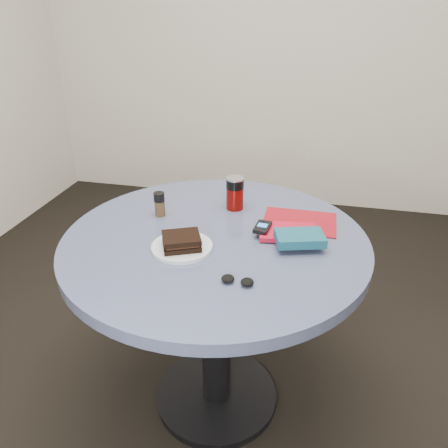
% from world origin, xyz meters
% --- Properties ---
extents(ground, '(4.00, 4.00, 0.00)m').
position_xyz_m(ground, '(0.00, 0.00, 0.00)').
color(ground, black).
rests_on(ground, ground).
extents(table, '(1.00, 1.00, 0.75)m').
position_xyz_m(table, '(0.00, 0.00, 0.59)').
color(table, black).
rests_on(table, ground).
extents(plate, '(0.24, 0.24, 0.01)m').
position_xyz_m(plate, '(-0.08, -0.10, 0.76)').
color(plate, silver).
rests_on(plate, table).
extents(sandwich, '(0.14, 0.13, 0.04)m').
position_xyz_m(sandwich, '(-0.08, -0.11, 0.78)').
color(sandwich, black).
rests_on(sandwich, plate).
extents(soda_can, '(0.08, 0.08, 0.12)m').
position_xyz_m(soda_can, '(0.02, 0.22, 0.81)').
color(soda_can, '#600704').
rests_on(soda_can, table).
extents(pepper_grinder, '(0.05, 0.05, 0.09)m').
position_xyz_m(pepper_grinder, '(-0.23, 0.11, 0.79)').
color(pepper_grinder, '#43301D').
rests_on(pepper_grinder, table).
extents(magazine, '(0.25, 0.19, 0.00)m').
position_xyz_m(magazine, '(0.26, 0.16, 0.75)').
color(magazine, maroon).
rests_on(magazine, table).
extents(red_book, '(0.20, 0.15, 0.02)m').
position_xyz_m(red_book, '(0.23, 0.06, 0.76)').
color(red_book, '#AB0D27').
rests_on(red_book, magazine).
extents(novel, '(0.17, 0.13, 0.03)m').
position_xyz_m(novel, '(0.27, -0.01, 0.78)').
color(novel, navy).
rests_on(novel, red_book).
extents(mp3_player, '(0.05, 0.09, 0.01)m').
position_xyz_m(mp3_player, '(0.15, 0.05, 0.78)').
color(mp3_player, black).
rests_on(mp3_player, red_book).
extents(headphones, '(0.09, 0.04, 0.02)m').
position_xyz_m(headphones, '(0.12, -0.24, 0.76)').
color(headphones, black).
rests_on(headphones, table).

